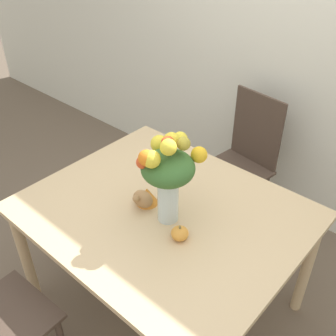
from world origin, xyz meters
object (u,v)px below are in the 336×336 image
pumpkin (180,233)px  flower_vase (168,171)px  turkey_figurine (145,197)px  dining_chair_near_window (242,162)px

pumpkin → flower_vase: bearing=152.3°
pumpkin → turkey_figurine: (-0.29, 0.07, 0.01)m
turkey_figurine → dining_chair_near_window: size_ratio=0.15×
flower_vase → turkey_figurine: bearing=-179.8°
flower_vase → pumpkin: (0.14, -0.07, -0.25)m
flower_vase → turkey_figurine: flower_vase is taller
pumpkin → dining_chair_near_window: dining_chair_near_window is taller
turkey_figurine → dining_chair_near_window: dining_chair_near_window is taller
flower_vase → turkey_figurine: (-0.15, -0.00, -0.23)m
flower_vase → pumpkin: size_ratio=5.80×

